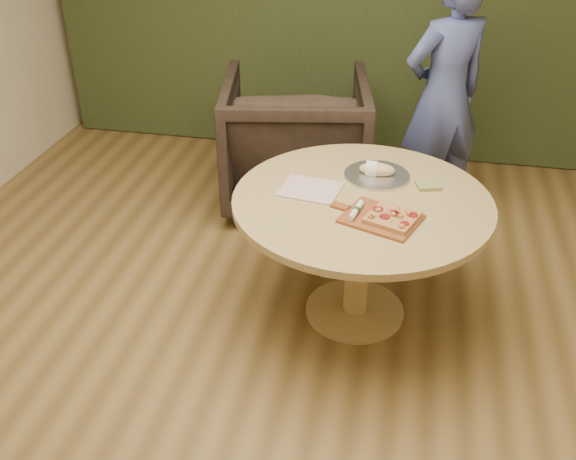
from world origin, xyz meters
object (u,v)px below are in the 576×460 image
Objects in this scene: bread_roll at (376,169)px; flatbread_pizza at (393,217)px; pizza_paddle at (379,218)px; cutlery_roll at (356,210)px; pedestal_table at (361,221)px; serving_tray at (377,175)px; armchair at (296,135)px; person_standing at (444,96)px.

flatbread_pizza is at bearing -75.14° from bread_roll.
pizza_paddle is at bearing 169.53° from flatbread_pizza.
bread_roll is at bearing 94.75° from cutlery_roll.
serving_tray is at bearing 78.62° from pedestal_table.
flatbread_pizza is 1.67m from armchair.
pizza_paddle is 0.12m from cutlery_roll.
bread_roll is (-0.01, 0.00, 0.04)m from serving_tray.
cutlery_roll reaches higher than pedestal_table.
flatbread_pizza is 0.48m from bread_roll.
bread_roll is at bearing 80.55° from pedestal_table.
person_standing reaches higher than flatbread_pizza.
armchair is at bearing -32.56° from person_standing.
pedestal_table is 3.76× the size of serving_tray.
cutlery_roll is at bearing -166.51° from pizza_paddle.
serving_tray reaches higher than pizza_paddle.
cutlery_roll is 1.03× the size of bread_roll.
pizza_paddle is 2.46× the size of bread_roll.
person_standing reaches higher than bread_roll.
bread_roll is at bearing 180.00° from serving_tray.
bread_roll reaches higher than flatbread_pizza.
flatbread_pizza is at bearing 10.11° from pizza_paddle.
bread_roll is 0.11× the size of person_standing.
cutlery_roll reaches higher than pizza_paddle.
person_standing is (0.40, 1.30, 0.25)m from pedestal_table.
bread_roll reaches higher than cutlery_roll.
flatbread_pizza is 0.28× the size of armchair.
serving_tray is 1.22m from armchair.
armchair is at bearing 122.63° from serving_tray.
bread_roll is 1.22m from armchair.
pedestal_table is 1.38m from person_standing.
person_standing reaches higher than pedestal_table.
pedestal_table is at bearing 104.98° from armchair.
cutlery_roll is 0.12× the size of person_standing.
pizza_paddle is at bearing -82.62° from bread_roll.
flatbread_pizza is 1.52m from person_standing.
pizza_paddle is at bearing -83.74° from serving_tray.
flatbread_pizza is 0.17× the size of person_standing.
serving_tray is 0.35× the size of armchair.
serving_tray is 0.04m from bread_roll.
person_standing is at bearing 86.46° from cutlery_roll.
cutlery_roll is at bearing -97.24° from bread_roll.
armchair is at bearing 136.04° from pizza_paddle.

